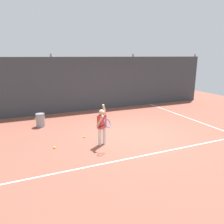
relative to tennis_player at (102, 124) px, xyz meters
name	(u,v)px	position (x,y,z in m)	size (l,w,h in m)	color
ground_plane	(133,134)	(1.44, 0.49, -0.73)	(20.00, 20.00, 0.00)	brown
court_line_baseline	(160,152)	(1.44, -1.26, -0.72)	(9.00, 0.05, 0.00)	white
court_line_sideline	(187,117)	(4.90, 1.49, -0.72)	(0.05, 9.00, 0.00)	white
back_fence_windscreen	(96,84)	(1.44, 4.74, 0.69)	(13.84, 0.08, 2.83)	#383D42
fence_post_1	(53,84)	(-0.82, 4.80, 0.76)	(0.09, 0.09, 2.98)	slate
fence_post_2	(132,80)	(3.69, 4.80, 0.76)	(0.09, 0.09, 2.98)	slate
fence_post_3	(193,77)	(8.21, 4.80, 0.76)	(0.09, 0.09, 2.98)	slate
tennis_player	(102,124)	(0.00, 0.00, 0.00)	(0.49, 0.84, 1.35)	silver
ball_hopper	(40,120)	(-1.70, 2.81, -0.44)	(0.38, 0.38, 0.56)	gray
tennis_ball_0	(84,137)	(-0.38, 0.84, -0.69)	(0.07, 0.07, 0.07)	#CCE033
tennis_ball_1	(167,109)	(4.99, 3.11, -0.69)	(0.07, 0.07, 0.07)	#CCE033
tennis_ball_2	(55,148)	(-1.52, 0.30, -0.69)	(0.07, 0.07, 0.07)	#CCE033
tennis_ball_3	(35,119)	(-1.83, 3.97, -0.69)	(0.07, 0.07, 0.07)	#CCE033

